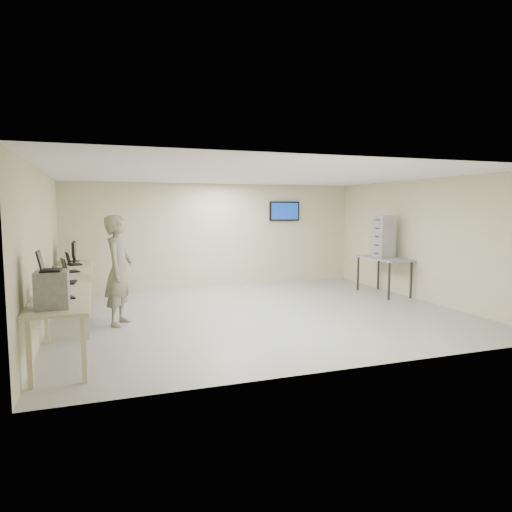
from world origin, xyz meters
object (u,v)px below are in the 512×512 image
object	(u,v)px
soldier	(119,270)
side_table	(384,260)
equipment_box	(52,289)
workbench	(69,282)

from	to	relation	value
soldier	side_table	distance (m)	6.41
soldier	equipment_box	bearing A→B (deg)	-178.96
workbench	soldier	distance (m)	0.87
equipment_box	soldier	world-z (taller)	soldier
workbench	equipment_box	world-z (taller)	equipment_box
equipment_box	soldier	bearing A→B (deg)	69.85
workbench	equipment_box	size ratio (longest dim) A/B	13.03
workbench	side_table	world-z (taller)	side_table
soldier	workbench	bearing A→B (deg)	108.40
workbench	soldier	xyz separation A→B (m)	(0.85, -0.04, 0.18)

